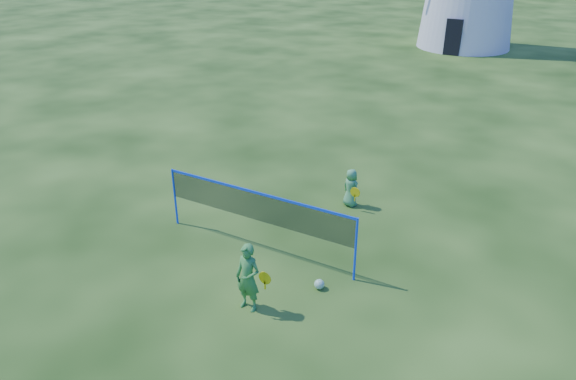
{
  "coord_description": "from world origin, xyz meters",
  "views": [
    {
      "loc": [
        5.67,
        -9.05,
        6.95
      ],
      "look_at": [
        0.2,
        0.5,
        1.5
      ],
      "focal_mm": 33.12,
      "sensor_mm": 36.0,
      "label": 1
    }
  ],
  "objects_px": {
    "player_boy": "(351,188)",
    "player_girl": "(248,278)",
    "play_ball": "(319,284)",
    "badminton_net": "(257,207)"
  },
  "relations": [
    {
      "from": "badminton_net",
      "to": "play_ball",
      "type": "height_order",
      "value": "badminton_net"
    },
    {
      "from": "player_boy",
      "to": "player_girl",
      "type": "bearing_deg",
      "value": 109.62
    },
    {
      "from": "badminton_net",
      "to": "player_boy",
      "type": "distance_m",
      "value": 3.39
    },
    {
      "from": "badminton_net",
      "to": "play_ball",
      "type": "xyz_separation_m",
      "value": [
        1.99,
        -0.66,
        -1.03
      ]
    },
    {
      "from": "player_girl",
      "to": "player_boy",
      "type": "distance_m",
      "value": 5.12
    },
    {
      "from": "play_ball",
      "to": "player_boy",
      "type": "bearing_deg",
      "value": 104.26
    },
    {
      "from": "player_girl",
      "to": "player_boy",
      "type": "relative_size",
      "value": 1.37
    },
    {
      "from": "player_girl",
      "to": "player_boy",
      "type": "height_order",
      "value": "player_girl"
    },
    {
      "from": "player_girl",
      "to": "play_ball",
      "type": "height_order",
      "value": "player_girl"
    },
    {
      "from": "badminton_net",
      "to": "player_girl",
      "type": "relative_size",
      "value": 3.41
    }
  ]
}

